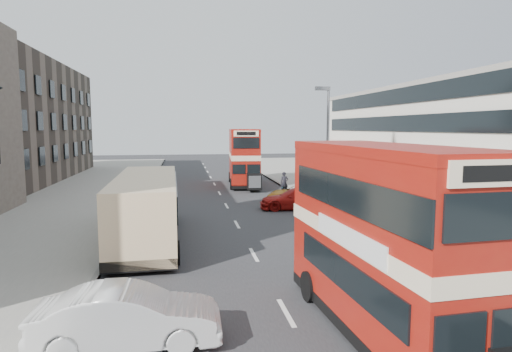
{
  "coord_description": "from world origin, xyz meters",
  "views": [
    {
      "loc": [
        -2.92,
        -10.11,
        5.45
      ],
      "look_at": [
        -0.12,
        6.69,
        3.56
      ],
      "focal_mm": 30.77,
      "sensor_mm": 36.0,
      "label": 1
    }
  ],
  "objects_px": {
    "coach": "(147,205)",
    "car_right_a": "(297,199)",
    "bus_main": "(384,239)",
    "bus_second": "(244,157)",
    "pedestrian_near": "(360,197)",
    "cyclist": "(284,189)",
    "street_lamp": "(327,138)",
    "car_left_front": "(128,317)",
    "car_right_b": "(300,194)"
  },
  "relations": [
    {
      "from": "coach",
      "to": "car_right_a",
      "type": "bearing_deg",
      "value": 34.73
    },
    {
      "from": "bus_main",
      "to": "bus_second",
      "type": "distance_m",
      "value": 30.34
    },
    {
      "from": "bus_second",
      "to": "pedestrian_near",
      "type": "bearing_deg",
      "value": 114.42
    },
    {
      "from": "bus_main",
      "to": "pedestrian_near",
      "type": "relative_size",
      "value": 4.61
    },
    {
      "from": "pedestrian_near",
      "to": "cyclist",
      "type": "distance_m",
      "value": 7.6
    },
    {
      "from": "bus_second",
      "to": "street_lamp",
      "type": "bearing_deg",
      "value": 111.39
    },
    {
      "from": "pedestrian_near",
      "to": "car_right_a",
      "type": "bearing_deg",
      "value": -61.09
    },
    {
      "from": "coach",
      "to": "cyclist",
      "type": "relative_size",
      "value": 5.4
    },
    {
      "from": "street_lamp",
      "to": "car_left_front",
      "type": "distance_m",
      "value": 20.8
    },
    {
      "from": "coach",
      "to": "car_right_a",
      "type": "relative_size",
      "value": 2.25
    },
    {
      "from": "cyclist",
      "to": "car_right_a",
      "type": "bearing_deg",
      "value": -87.5
    },
    {
      "from": "coach",
      "to": "pedestrian_near",
      "type": "xyz_separation_m",
      "value": [
        12.76,
        4.51,
        -0.61
      ]
    },
    {
      "from": "bus_second",
      "to": "pedestrian_near",
      "type": "relative_size",
      "value": 4.94
    },
    {
      "from": "coach",
      "to": "pedestrian_near",
      "type": "height_order",
      "value": "coach"
    },
    {
      "from": "street_lamp",
      "to": "car_right_b",
      "type": "height_order",
      "value": "street_lamp"
    },
    {
      "from": "pedestrian_near",
      "to": "cyclist",
      "type": "xyz_separation_m",
      "value": [
        -3.32,
        6.83,
        -0.42
      ]
    },
    {
      "from": "cyclist",
      "to": "car_right_b",
      "type": "bearing_deg",
      "value": -70.84
    },
    {
      "from": "bus_second",
      "to": "pedestrian_near",
      "type": "distance_m",
      "value": 15.93
    },
    {
      "from": "car_right_b",
      "to": "cyclist",
      "type": "height_order",
      "value": "cyclist"
    },
    {
      "from": "car_left_front",
      "to": "car_right_a",
      "type": "height_order",
      "value": "car_left_front"
    },
    {
      "from": "bus_main",
      "to": "cyclist",
      "type": "bearing_deg",
      "value": -99.99
    },
    {
      "from": "bus_second",
      "to": "coach",
      "type": "distance_m",
      "value": 20.82
    },
    {
      "from": "street_lamp",
      "to": "bus_second",
      "type": "xyz_separation_m",
      "value": [
        -3.82,
        12.71,
        -2.09
      ]
    },
    {
      "from": "car_right_a",
      "to": "pedestrian_near",
      "type": "bearing_deg",
      "value": 64.39
    },
    {
      "from": "car_left_front",
      "to": "car_right_b",
      "type": "height_order",
      "value": "car_left_front"
    },
    {
      "from": "bus_main",
      "to": "coach",
      "type": "distance_m",
      "value": 12.94
    },
    {
      "from": "car_right_b",
      "to": "cyclist",
      "type": "distance_m",
      "value": 2.51
    },
    {
      "from": "bus_second",
      "to": "car_left_front",
      "type": "height_order",
      "value": "bus_second"
    },
    {
      "from": "coach",
      "to": "cyclist",
      "type": "xyz_separation_m",
      "value": [
        9.44,
        11.34,
        -1.03
      ]
    },
    {
      "from": "bus_second",
      "to": "car_right_a",
      "type": "xyz_separation_m",
      "value": [
        1.81,
        -12.71,
        -1.98
      ]
    },
    {
      "from": "street_lamp",
      "to": "pedestrian_near",
      "type": "distance_m",
      "value": 4.55
    },
    {
      "from": "pedestrian_near",
      "to": "bus_second",
      "type": "bearing_deg",
      "value": -99.44
    },
    {
      "from": "car_right_a",
      "to": "cyclist",
      "type": "distance_m",
      "value": 4.63
    },
    {
      "from": "coach",
      "to": "car_left_front",
      "type": "xyz_separation_m",
      "value": [
        0.36,
        -10.56,
        -0.96
      ]
    },
    {
      "from": "street_lamp",
      "to": "car_right_b",
      "type": "relative_size",
      "value": 1.7
    },
    {
      "from": "bus_second",
      "to": "car_left_front",
      "type": "xyz_separation_m",
      "value": [
        -7.05,
        -29.99,
        -1.94
      ]
    },
    {
      "from": "bus_main",
      "to": "car_right_b",
      "type": "distance_m",
      "value": 20.14
    },
    {
      "from": "bus_second",
      "to": "car_left_front",
      "type": "bearing_deg",
      "value": 81.46
    },
    {
      "from": "street_lamp",
      "to": "car_right_a",
      "type": "distance_m",
      "value": 4.54
    },
    {
      "from": "car_right_b",
      "to": "cyclist",
      "type": "relative_size",
      "value": 2.34
    },
    {
      "from": "street_lamp",
      "to": "pedestrian_near",
      "type": "height_order",
      "value": "street_lamp"
    },
    {
      "from": "bus_second",
      "to": "car_right_b",
      "type": "xyz_separation_m",
      "value": [
        2.64,
        -10.52,
        -2.03
      ]
    },
    {
      "from": "street_lamp",
      "to": "cyclist",
      "type": "relative_size",
      "value": 3.97
    },
    {
      "from": "pedestrian_near",
      "to": "cyclist",
      "type": "height_order",
      "value": "pedestrian_near"
    },
    {
      "from": "coach",
      "to": "car_left_front",
      "type": "distance_m",
      "value": 10.61
    },
    {
      "from": "car_right_a",
      "to": "pedestrian_near",
      "type": "relative_size",
      "value": 2.56
    },
    {
      "from": "bus_main",
      "to": "car_left_front",
      "type": "height_order",
      "value": "bus_main"
    },
    {
      "from": "bus_second",
      "to": "car_left_front",
      "type": "distance_m",
      "value": 30.87
    },
    {
      "from": "car_left_front",
      "to": "cyclist",
      "type": "bearing_deg",
      "value": -21.39
    },
    {
      "from": "bus_second",
      "to": "coach",
      "type": "xyz_separation_m",
      "value": [
        -7.4,
        -19.43,
        -0.98
      ]
    }
  ]
}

